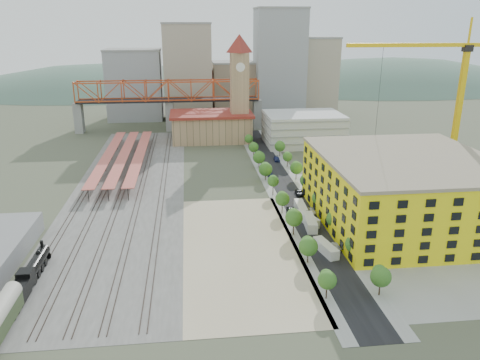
{
  "coord_description": "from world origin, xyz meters",
  "views": [
    {
      "loc": [
        -15.68,
        -133.72,
        52.33
      ],
      "look_at": [
        -1.63,
        -8.36,
        10.0
      ],
      "focal_mm": 35.0,
      "sensor_mm": 36.0,
      "label": 1
    }
  ],
  "objects": [
    {
      "name": "car_2",
      "position": [
        13.0,
        -10.59,
        0.72
      ],
      "size": [
        3.09,
        5.5,
        1.45
      ],
      "primitive_type": "imported",
      "rotation": [
        0.0,
        0.0,
        -0.14
      ],
      "color": "black",
      "rests_on": "ground"
    },
    {
      "name": "tower_crane",
      "position": [
        65.15,
        3.49,
        33.39
      ],
      "size": [
        50.68,
        2.67,
        54.1
      ],
      "color": "yellow",
      "rests_on": "ground"
    },
    {
      "name": "car_3",
      "position": [
        13.0,
        23.71,
        0.71
      ],
      "size": [
        2.66,
        5.14,
        1.43
      ],
      "primitive_type": "imported",
      "rotation": [
        0.0,
        0.0,
        0.14
      ],
      "color": "#1B1D51",
      "rests_on": "ground"
    },
    {
      "name": "platform_canopies",
      "position": [
        -41.0,
        45.0,
        3.99
      ],
      "size": [
        16.0,
        80.0,
        4.12
      ],
      "color": "#CB524E",
      "rests_on": "ground"
    },
    {
      "name": "car_6",
      "position": [
        19.0,
        4.15,
        0.71
      ],
      "size": [
        2.62,
        5.21,
        1.42
      ],
      "primitive_type": "imported",
      "rotation": [
        0.0,
        0.0,
        -0.05
      ],
      "color": "black",
      "rests_on": "ground"
    },
    {
      "name": "truss_bridge",
      "position": [
        -25.0,
        105.0,
        18.86
      ],
      "size": [
        94.0,
        9.6,
        25.6
      ],
      "color": "gray",
      "rests_on": "ground"
    },
    {
      "name": "ground",
      "position": [
        0.0,
        0.0,
        0.0
      ],
      "size": [
        400.0,
        400.0,
        0.0
      ],
      "primitive_type": "plane",
      "color": "#474C38",
      "rests_on": "ground"
    },
    {
      "name": "rail_tracks",
      "position": [
        -37.8,
        17.5,
        0.15
      ],
      "size": [
        26.56,
        160.0,
        0.18
      ],
      "color": "#382B23",
      "rests_on": "ground"
    },
    {
      "name": "street_asphalt",
      "position": [
        16.0,
        15.0,
        0.03
      ],
      "size": [
        12.0,
        170.0,
        0.06
      ],
      "primitive_type": "cube",
      "color": "black",
      "rests_on": "ground"
    },
    {
      "name": "construction_building",
      "position": [
        42.0,
        -20.0,
        9.41
      ],
      "size": [
        44.6,
        50.6,
        18.8
      ],
      "color": "yellow",
      "rests_on": "ground"
    },
    {
      "name": "station_hall",
      "position": [
        -5.0,
        82.0,
        6.67
      ],
      "size": [
        38.0,
        24.0,
        13.1
      ],
      "color": "tan",
      "rests_on": "ground"
    },
    {
      "name": "car_7",
      "position": [
        19.0,
        43.49,
        0.79
      ],
      "size": [
        2.56,
        5.58,
        1.58
      ],
      "primitive_type": "imported",
      "rotation": [
        0.0,
        0.0,
        -0.06
      ],
      "color": "navy",
      "rests_on": "ground"
    },
    {
      "name": "ballast_strip",
      "position": [
        -36.0,
        17.5,
        0.03
      ],
      "size": [
        36.0,
        165.0,
        0.06
      ],
      "primitive_type": "cube",
      "color": "#605E59",
      "rests_on": "ground"
    },
    {
      "name": "dirt_lot",
      "position": [
        -4.0,
        -31.5,
        0.03
      ],
      "size": [
        28.0,
        67.0,
        0.06
      ],
      "primitive_type": "cube",
      "color": "tan",
      "rests_on": "ground"
    },
    {
      "name": "site_trailer_b",
      "position": [
        16.0,
        -20.68,
        1.37
      ],
      "size": [
        3.58,
        10.19,
        2.73
      ],
      "primitive_type": "cube",
      "rotation": [
        0.0,
        0.0,
        -0.1
      ],
      "color": "silver",
      "rests_on": "ground"
    },
    {
      "name": "car_0",
      "position": [
        13.0,
        -48.44,
        0.71
      ],
      "size": [
        1.94,
        4.26,
        1.42
      ],
      "primitive_type": "imported",
      "rotation": [
        0.0,
        0.0,
        0.06
      ],
      "color": "white",
      "rests_on": "ground"
    },
    {
      "name": "sidewalk_east",
      "position": [
        21.5,
        15.0,
        0.02
      ],
      "size": [
        3.0,
        170.0,
        0.04
      ],
      "primitive_type": "cube",
      "color": "gray",
      "rests_on": "ground"
    },
    {
      "name": "car_1",
      "position": [
        13.0,
        -15.43,
        0.66
      ],
      "size": [
        1.65,
        4.08,
        1.32
      ],
      "primitive_type": "imported",
      "rotation": [
        0.0,
        0.0,
        0.06
      ],
      "color": "#9B9AA0",
      "rests_on": "ground"
    },
    {
      "name": "parking_garage",
      "position": [
        36.0,
        70.0,
        7.0
      ],
      "size": [
        34.0,
        26.0,
        14.0
      ],
      "primitive_type": "cube",
      "color": "silver",
      "rests_on": "ground"
    },
    {
      "name": "car_4",
      "position": [
        19.0,
        -34.4,
        0.71
      ],
      "size": [
        1.69,
        4.15,
        1.41
      ],
      "primitive_type": "imported",
      "rotation": [
        0.0,
        0.0,
        0.01
      ],
      "color": "white",
      "rests_on": "ground"
    },
    {
      "name": "site_trailer_c",
      "position": [
        16.0,
        -18.09,
        1.25
      ],
      "size": [
        4.9,
        9.41,
        2.49
      ],
      "primitive_type": "cube",
      "rotation": [
        0.0,
        0.0,
        0.29
      ],
      "color": "silver",
      "rests_on": "ground"
    },
    {
      "name": "clock_tower",
      "position": [
        8.0,
        79.99,
        28.7
      ],
      "size": [
        12.0,
        12.0,
        52.0
      ],
      "color": "tan",
      "rests_on": "ground"
    },
    {
      "name": "car_5",
      "position": [
        19.0,
        -11.03,
        0.65
      ],
      "size": [
        2.04,
        4.14,
        1.31
      ],
      "primitive_type": "imported",
      "rotation": [
        0.0,
        0.0,
        0.17
      ],
      "color": "#99989D",
      "rests_on": "ground"
    },
    {
      "name": "distant_hills",
      "position": [
        45.28,
        260.0,
        -79.54
      ],
      "size": [
        647.0,
        264.0,
        227.0
      ],
      "color": "#4C6B59",
      "rests_on": "ground"
    },
    {
      "name": "site_trailer_a",
      "position": [
        16.0,
        -35.76,
        1.24
      ],
      "size": [
        4.25,
        9.33,
        2.47
      ],
      "primitive_type": "cube",
      "rotation": [
        0.0,
        0.0,
        0.21
      ],
      "color": "silver",
      "rests_on": "ground"
    },
    {
      "name": "site_trailer_d",
      "position": [
        16.0,
        -10.1,
        1.28
      ],
      "size": [
        2.94,
        9.46,
        2.56
      ],
      "primitive_type": "cube",
      "rotation": [
        0.0,
        0.0,
        -0.05
      ],
      "color": "silver",
      "rests_on": "ground"
    },
    {
      "name": "locomotive",
      "position": [
        -50.0,
        -41.4,
        2.13
      ],
      "size": [
        2.96,
        22.8,
        5.7
      ],
      "color": "black",
      "rests_on": "ground"
    },
    {
      "name": "street_trees",
      "position": [
        16.0,
        5.0,
        0.0
      ],
      "size": [
        15.4,
        124.4,
        8.0
      ],
      "color": "#1F5A1B",
      "rests_on": "ground"
    },
    {
      "name": "sidewalk_west",
      "position": [
        10.5,
        15.0,
        0.02
      ],
      "size": [
        3.0,
        170.0,
        0.04
      ],
      "primitive_type": "cube",
      "color": "gray",
      "rests_on": "ground"
    },
    {
      "name": "skyline",
      "position": [
        7.47,
        142.31,
        22.81
      ],
      "size": [
        133.0,
        46.0,
        60.0
      ],
      "color": "#9EA0A3",
      "rests_on": "ground"
    },
    {
      "name": "construction_pad",
      "position": [
        45.0,
        -20.0,
        0.03
      ],
      "size": [
        50.0,
        90.0,
        0.06
      ],
      "primitive_type": "cube",
      "color": "gray",
      "rests_on": "ground"
    }
  ]
}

